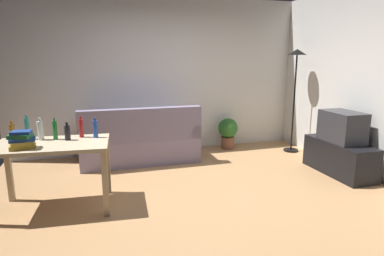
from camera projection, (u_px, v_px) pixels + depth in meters
The scene contains 17 objects.
ground_plane at pixel (196, 197), 4.06m from camera, with size 5.20×4.40×0.02m, color tan.
wall_rear at pixel (159, 76), 5.83m from camera, with size 5.20×0.10×2.70m, color white.
wall_right at pixel (378, 81), 4.49m from camera, with size 0.10×4.40×2.70m, color silver.
couch at pixel (140, 143), 5.35m from camera, with size 1.87×0.84×0.92m.
tv_stand at pixel (339, 158), 4.81m from camera, with size 0.44×1.10×0.48m.
tv at pixel (342, 127), 4.71m from camera, with size 0.41×0.60×0.44m.
torchiere_lamp at pixel (296, 72), 5.70m from camera, with size 0.32×0.32×1.81m.
desk at pixel (52, 153), 3.61m from camera, with size 1.25×0.79×0.76m.
potted_plant at pixel (228, 131), 6.10m from camera, with size 0.36×0.36×0.57m.
bottle_amber at pixel (12, 132), 3.71m from camera, with size 0.06×0.06×0.22m.
bottle_tall at pixel (27, 128), 3.73m from camera, with size 0.05×0.05×0.28m.
bottle_clear at pixel (40, 130), 3.71m from camera, with size 0.07×0.07×0.25m.
bottle_green at pixel (55, 130), 3.73m from camera, with size 0.05×0.05×0.25m.
bottle_dark at pixel (67, 133), 3.70m from camera, with size 0.06×0.06×0.20m.
bottle_red at pixel (81, 128), 3.83m from camera, with size 0.05×0.05×0.25m.
bottle_blue at pixel (95, 129), 3.82m from camera, with size 0.06×0.06×0.24m.
book_stack at pixel (22, 140), 3.35m from camera, with size 0.26×0.21×0.19m.
Camera 1 is at (-1.12, -3.62, 1.68)m, focal length 30.83 mm.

